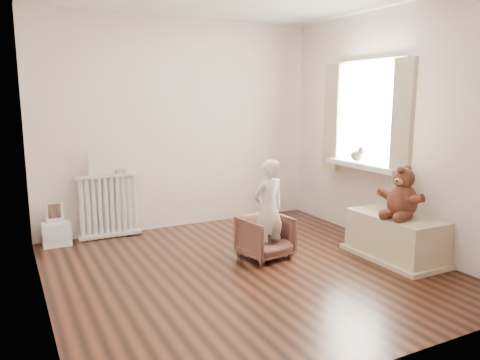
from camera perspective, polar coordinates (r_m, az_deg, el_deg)
name	(u,v)px	position (r m, az deg, el deg)	size (l,w,h in m)	color
floor	(247,270)	(4.60, 0.92, -10.91)	(3.60, 3.60, 0.01)	black
back_wall	(180,125)	(5.95, -7.30, 6.70)	(3.60, 0.02, 2.60)	white
front_wall	(394,159)	(2.86, 18.28, 2.45)	(3.60, 0.02, 2.60)	white
left_wall	(35,145)	(3.81, -23.74, 3.94)	(0.02, 3.60, 2.60)	white
right_wall	(393,129)	(5.39, 18.18, 5.91)	(0.02, 3.60, 2.60)	white
window	(372,114)	(5.57, 15.77, 7.71)	(0.03, 0.90, 1.10)	white
window_sill	(363,165)	(5.56, 14.80, 1.74)	(0.22, 1.10, 0.06)	silver
curtain_left	(403,122)	(5.09, 19.20, 6.64)	(0.06, 0.26, 1.30)	#C5B892
curtain_right	(332,118)	(5.94, 11.19, 7.45)	(0.06, 0.26, 1.30)	#C5B892
radiator	(109,205)	(5.71, -15.70, -2.99)	(0.72, 0.14, 0.76)	silver
paper_doll	(96,162)	(5.60, -17.10, 2.12)	(0.18, 0.02, 0.31)	beige
tin_a	(119,171)	(5.66, -14.54, 1.04)	(0.09, 0.09, 0.05)	#A59E8C
tin_b	(124,171)	(5.68, -13.92, 1.06)	(0.09, 0.09, 0.05)	#A59E8C
toy_vanity	(56,222)	(5.63, -21.56, -4.74)	(0.30, 0.21, 0.47)	silver
armchair	(266,237)	(4.88, 3.13, -6.93)	(0.47, 0.48, 0.44)	brown
child	(268,209)	(4.76, 3.47, -3.53)	(0.37, 0.24, 1.02)	white
toy_bench	(395,239)	(5.12, 18.42, -6.88)	(0.51, 0.97, 0.46)	beige
teddy_bear	(403,197)	(4.92, 19.20, -1.95)	(0.42, 0.32, 0.52)	#3B1A10
plush_cat	(357,153)	(5.61, 14.11, 3.19)	(0.14, 0.22, 0.19)	slate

